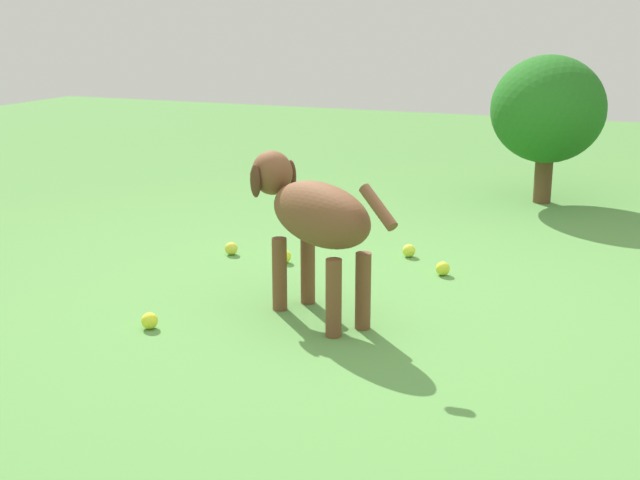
{
  "coord_description": "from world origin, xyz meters",
  "views": [
    {
      "loc": [
        3.08,
        1.19,
        1.21
      ],
      "look_at": [
        0.11,
        -0.05,
        0.33
      ],
      "focal_mm": 47.26,
      "sensor_mm": 36.0,
      "label": 1
    }
  ],
  "objects_px": {
    "tennis_ball_3": "(409,251)",
    "tennis_ball_2": "(443,269)",
    "tennis_ball_4": "(231,249)",
    "tennis_ball_0": "(150,321)",
    "dog": "(312,214)",
    "tennis_ball_1": "(285,256)"
  },
  "relations": [
    {
      "from": "tennis_ball_0",
      "to": "tennis_ball_3",
      "type": "relative_size",
      "value": 1.0
    },
    {
      "from": "tennis_ball_1",
      "to": "tennis_ball_4",
      "type": "relative_size",
      "value": 1.0
    },
    {
      "from": "tennis_ball_4",
      "to": "dog",
      "type": "bearing_deg",
      "value": 48.23
    },
    {
      "from": "tennis_ball_0",
      "to": "tennis_ball_2",
      "type": "distance_m",
      "value": 1.43
    },
    {
      "from": "tennis_ball_3",
      "to": "tennis_ball_4",
      "type": "distance_m",
      "value": 0.91
    },
    {
      "from": "dog",
      "to": "tennis_ball_2",
      "type": "distance_m",
      "value": 0.9
    },
    {
      "from": "tennis_ball_2",
      "to": "tennis_ball_4",
      "type": "relative_size",
      "value": 1.0
    },
    {
      "from": "tennis_ball_3",
      "to": "tennis_ball_4",
      "type": "height_order",
      "value": "same"
    },
    {
      "from": "tennis_ball_1",
      "to": "tennis_ball_4",
      "type": "distance_m",
      "value": 0.31
    },
    {
      "from": "tennis_ball_2",
      "to": "tennis_ball_3",
      "type": "xyz_separation_m",
      "value": [
        -0.24,
        -0.24,
        0.0
      ]
    },
    {
      "from": "dog",
      "to": "tennis_ball_2",
      "type": "xyz_separation_m",
      "value": [
        -0.73,
        0.36,
        -0.39
      ]
    },
    {
      "from": "tennis_ball_1",
      "to": "tennis_ball_3",
      "type": "relative_size",
      "value": 1.0
    },
    {
      "from": "tennis_ball_0",
      "to": "dog",
      "type": "bearing_deg",
      "value": 126.6
    },
    {
      "from": "dog",
      "to": "tennis_ball_2",
      "type": "bearing_deg",
      "value": -84.99
    },
    {
      "from": "tennis_ball_3",
      "to": "tennis_ball_4",
      "type": "relative_size",
      "value": 1.0
    },
    {
      "from": "tennis_ball_3",
      "to": "tennis_ball_2",
      "type": "bearing_deg",
      "value": 45.17
    },
    {
      "from": "tennis_ball_1",
      "to": "tennis_ball_4",
      "type": "xyz_separation_m",
      "value": [
        -0.03,
        -0.31,
        0.0
      ]
    },
    {
      "from": "dog",
      "to": "tennis_ball_1",
      "type": "bearing_deg",
      "value": -25.05
    },
    {
      "from": "tennis_ball_2",
      "to": "tennis_ball_3",
      "type": "height_order",
      "value": "same"
    },
    {
      "from": "tennis_ball_0",
      "to": "tennis_ball_4",
      "type": "xyz_separation_m",
      "value": [
        -1.04,
        -0.2,
        0.0
      ]
    },
    {
      "from": "tennis_ball_4",
      "to": "tennis_ball_0",
      "type": "bearing_deg",
      "value": 10.94
    },
    {
      "from": "tennis_ball_0",
      "to": "tennis_ball_4",
      "type": "bearing_deg",
      "value": -169.06
    }
  ]
}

